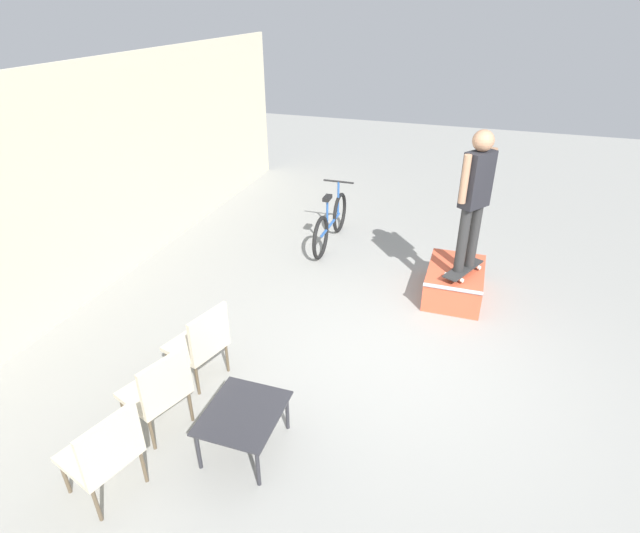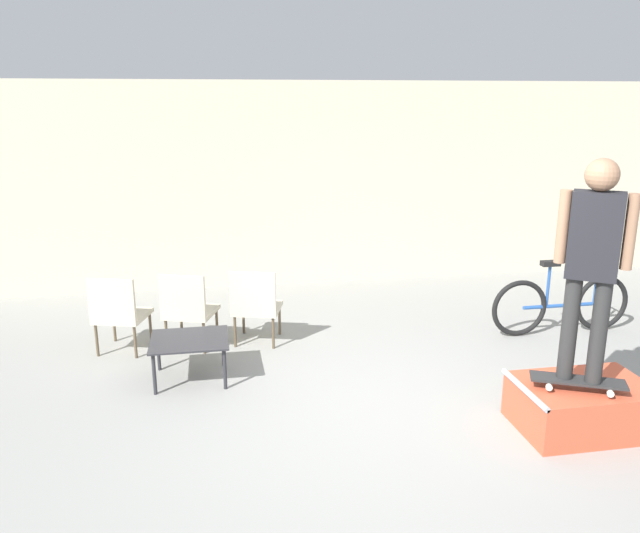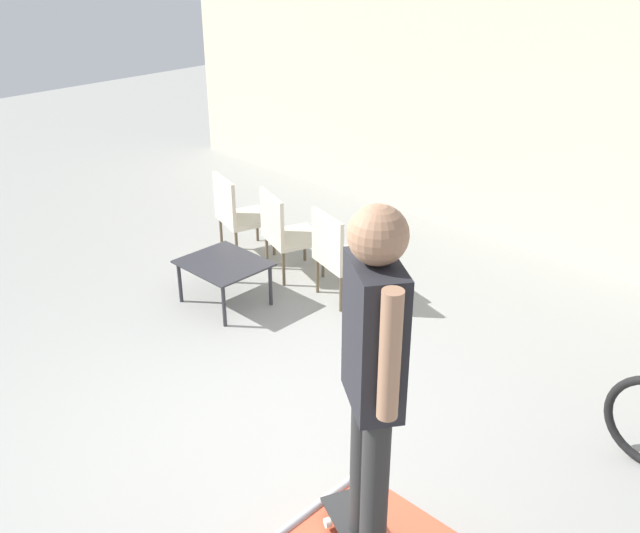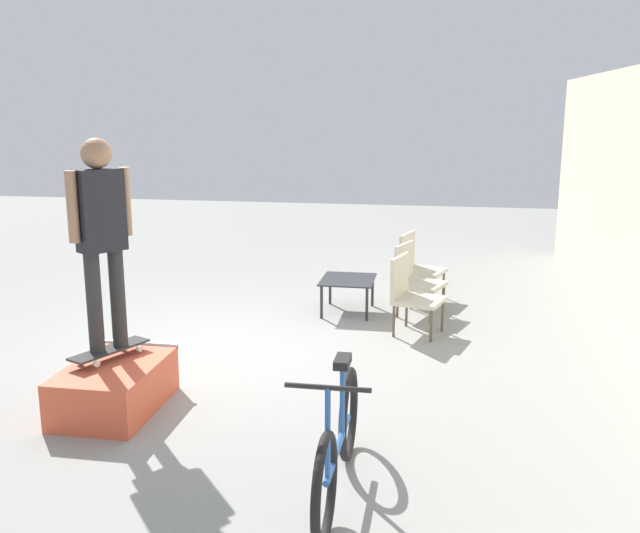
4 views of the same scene
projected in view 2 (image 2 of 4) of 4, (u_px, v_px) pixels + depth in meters
name	position (u px, v px, depth m)	size (l,w,h in m)	color
ground_plane	(390.00, 416.00, 5.58)	(24.00, 24.00, 0.00)	gray
house_wall_back	(312.00, 185.00, 9.23)	(12.00, 0.06, 3.00)	beige
skate_ramp_box	(582.00, 406.00, 5.34)	(1.13, 0.74, 0.43)	#DB5638
skateboard_on_ramp	(578.00, 381.00, 5.15)	(0.77, 0.49, 0.07)	#2D2D2D
person_skater	(593.00, 253.00, 4.87)	(0.48, 0.38, 1.81)	#2D2D2D
coffee_table	(190.00, 344.00, 6.22)	(0.77, 0.66, 0.44)	#2D2D33
patio_chair_left	(118.00, 311.00, 6.85)	(0.65, 0.65, 0.90)	brown
patio_chair_center	(188.00, 307.00, 6.98)	(0.66, 0.66, 0.90)	brown
patio_chair_right	(256.00, 303.00, 7.10)	(0.64, 0.64, 0.90)	brown
bicycle	(561.00, 304.00, 7.47)	(1.77, 0.52, 0.96)	black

